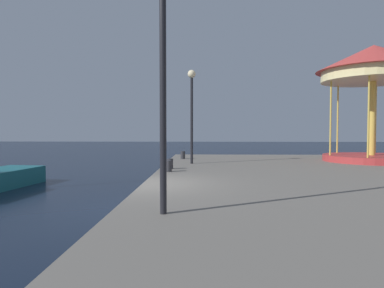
{
  "coord_description": "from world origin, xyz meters",
  "views": [
    {
      "loc": [
        1.69,
        -9.65,
        2.3
      ],
      "look_at": [
        1.22,
        5.7,
        1.69
      ],
      "focal_mm": 32.46,
      "sensor_mm": 36.0,
      "label": 1
    }
  ],
  "objects": [
    {
      "name": "ground_plane",
      "position": [
        0.0,
        0.0,
        0.0
      ],
      "size": [
        120.0,
        120.0,
        0.0
      ],
      "primitive_type": "plane",
      "color": "black"
    },
    {
      "name": "carousel",
      "position": [
        9.82,
        7.23,
        4.97
      ],
      "size": [
        5.26,
        5.26,
        5.55
      ],
      "color": "#B23333",
      "rests_on": "quay_dock"
    },
    {
      "name": "lamp_post_near_edge",
      "position": [
        0.99,
        -3.51,
        3.92
      ],
      "size": [
        0.36,
        0.36,
        4.61
      ],
      "color": "black",
      "rests_on": "quay_dock"
    },
    {
      "name": "lamp_post_mid_promenade",
      "position": [
        1.2,
        5.86,
        3.67
      ],
      "size": [
        0.36,
        0.36,
        4.18
      ],
      "color": "black",
      "rests_on": "quay_dock"
    },
    {
      "name": "bollard_north",
      "position": [
        0.45,
        2.77,
        1.0
      ],
      "size": [
        0.24,
        0.24,
        0.4
      ],
      "primitive_type": "cylinder",
      "color": "#2D2D33",
      "rests_on": "quay_dock"
    },
    {
      "name": "bollard_south",
      "position": [
        0.65,
        8.39,
        1.0
      ],
      "size": [
        0.24,
        0.24,
        0.4
      ],
      "primitive_type": "cylinder",
      "color": "#2D2D33",
      "rests_on": "quay_dock"
    },
    {
      "name": "bollard_center",
      "position": [
        0.43,
        3.67,
        1.0
      ],
      "size": [
        0.24,
        0.24,
        0.4
      ],
      "primitive_type": "cylinder",
      "color": "#2D2D33",
      "rests_on": "quay_dock"
    }
  ]
}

